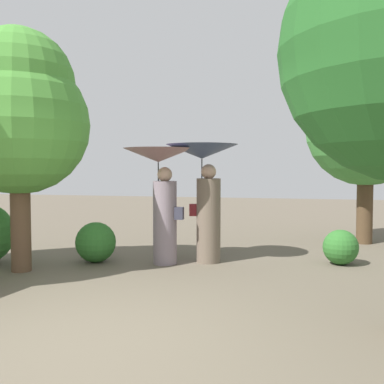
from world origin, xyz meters
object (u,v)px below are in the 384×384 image
(person_left, at_px, (161,183))
(person_right, at_px, (205,179))
(tree_near_left, at_px, (18,112))
(tree_near_right, at_px, (367,116))

(person_left, relative_size, person_right, 0.96)
(person_right, distance_m, tree_near_left, 3.05)
(person_left, bearing_deg, tree_near_right, -42.37)
(person_left, xyz_separation_m, person_right, (0.66, 0.29, 0.06))
(person_left, bearing_deg, tree_near_left, 126.75)
(tree_near_left, distance_m, tree_near_right, 6.65)
(person_left, distance_m, tree_near_left, 2.41)
(person_left, height_order, person_right, person_right)
(person_right, relative_size, tree_near_right, 0.48)
(person_right, xyz_separation_m, tree_near_right, (2.84, 2.57, 1.24))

